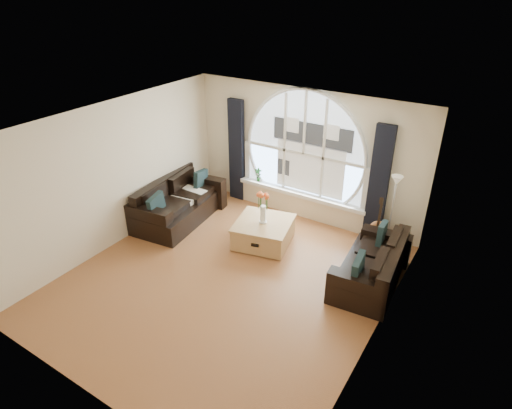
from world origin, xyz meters
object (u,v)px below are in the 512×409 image
Objects in this scene: coffee_chest at (264,232)px; sofa_right at (372,263)px; floor_lamp at (391,217)px; potted_plant at (258,175)px; sofa_left at (179,203)px; vase_flowers at (263,204)px; guitar at (380,221)px.

sofa_right is at bearing -15.39° from coffee_chest.
floor_lamp is 3.11m from potted_plant.
sofa_left is at bearing -165.70° from floor_lamp.
coffee_chest is at bearing -54.30° from potted_plant.
sofa_right is 3.42m from potted_plant.
potted_plant is at bearing 125.19° from vase_flowers.
sofa_right is 2.15m from coffee_chest.
vase_flowers is at bearing -157.85° from floor_lamp.
potted_plant is at bearing 166.16° from guitar.
floor_lamp is 0.44m from guitar.
guitar is (1.87, 1.11, -0.32)m from vase_flowers.
guitar reaches higher than sofa_right.
coffee_chest is 1.71m from potted_plant.
sofa_left is 4.02m from guitar.
vase_flowers is 0.44× the size of floor_lamp.
sofa_right is at bearing -24.60° from potted_plant.
guitar is 3.53× the size of potted_plant.
coffee_chest is 0.60m from vase_flowers.
sofa_right is 2.19m from vase_flowers.
guitar is (3.81, 1.28, 0.13)m from sofa_left.
sofa_left is 4.20m from floor_lamp.
potted_plant is (0.98, 1.52, 0.30)m from sofa_left.
sofa_left is at bearing -174.93° from vase_flowers.
guitar is at bearing 17.26° from coffee_chest.
coffee_chest is at bearing 172.78° from sofa_right.
guitar is (-0.27, 1.18, 0.13)m from sofa_right.
potted_plant is at bearing 50.39° from sofa_left.
floor_lamp reaches higher than sofa_right.
sofa_left reaches higher than coffee_chest.
coffee_chest is (1.94, 0.19, -0.15)m from sofa_left.
vase_flowers is 2.29m from floor_lamp.
vase_flowers is at bearing -1.72° from sofa_left.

